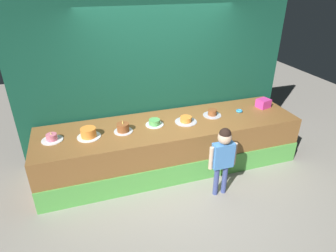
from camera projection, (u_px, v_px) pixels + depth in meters
name	position (u px, v px, depth m)	size (l,w,h in m)	color
ground_plane	(181.00, 183.00, 4.54)	(12.00, 12.00, 0.00)	gray
stage_platform	(170.00, 145.00, 4.81)	(4.19, 1.10, 0.79)	brown
curtain_backdrop	(158.00, 75.00, 4.89)	(4.64, 0.08, 2.80)	#144C38
child_figure	(223.00, 153.00, 4.02)	(0.42, 0.19, 1.09)	#3F4C8C
pink_box	(263.00, 103.00, 5.17)	(0.21, 0.19, 0.15)	#E23999
donut	(239.00, 111.00, 5.01)	(0.11, 0.11, 0.04)	#3399D8
cake_far_left	(52.00, 138.00, 4.14)	(0.30, 0.30, 0.14)	white
cake_left	(89.00, 133.00, 4.22)	(0.34, 0.34, 0.14)	white
cake_center_left	(123.00, 128.00, 4.37)	(0.29, 0.29, 0.19)	silver
cake_center_right	(155.00, 123.00, 4.57)	(0.29, 0.29, 0.09)	white
cake_right	(186.00, 120.00, 4.67)	(0.35, 0.35, 0.09)	silver
cake_far_right	(212.00, 113.00, 4.88)	(0.31, 0.31, 0.11)	silver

